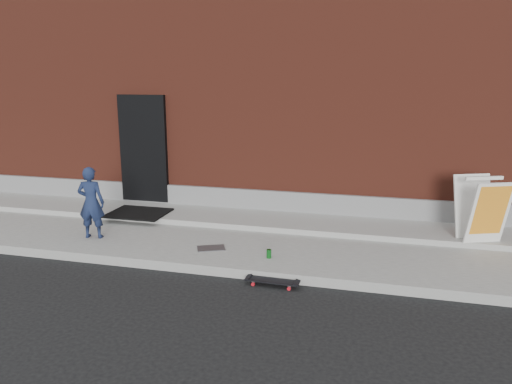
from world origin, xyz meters
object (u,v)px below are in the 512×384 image
(child, at_px, (91,203))
(pizza_sign, at_px, (482,209))
(skateboard, at_px, (272,281))
(soda_can, at_px, (269,254))

(child, distance_m, pizza_sign, 6.56)
(skateboard, relative_size, soda_can, 5.52)
(pizza_sign, height_order, soda_can, pizza_sign)
(child, height_order, soda_can, child)
(child, bearing_deg, pizza_sign, -179.59)
(child, distance_m, skateboard, 3.60)
(skateboard, distance_m, pizza_sign, 3.76)
(child, height_order, skateboard, child)
(skateboard, xyz_separation_m, pizza_sign, (3.03, 2.10, 0.72))
(child, xyz_separation_m, pizza_sign, (6.44, 1.21, 0.01))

